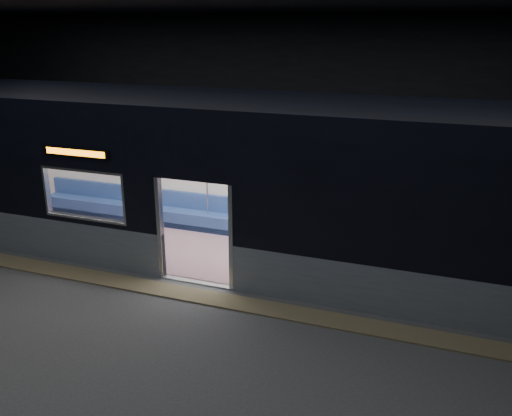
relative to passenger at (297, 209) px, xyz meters
The scene contains 7 objects.
station_floor 3.86m from the passenger, 109.77° to the right, with size 24.00×14.00×0.01m, color #47494C.
station_envelope 4.71m from the passenger, 109.77° to the right, with size 24.00×14.00×5.00m.
tactile_strip 3.36m from the passenger, 113.05° to the right, with size 22.80×0.50×0.03m, color #8C7F59.
metro_car 1.91m from the passenger, 141.83° to the right, with size 18.00×3.04×3.35m.
passenger is the anchor object (origin of this frame).
handbag 0.28m from the passenger, 93.12° to the right, with size 0.32×0.27×0.16m, color black.
transit_map 0.73m from the passenger, 84.61° to the left, with size 1.06×0.03×0.69m, color white.
Camera 1 is at (4.29, -7.38, 4.75)m, focal length 38.00 mm.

